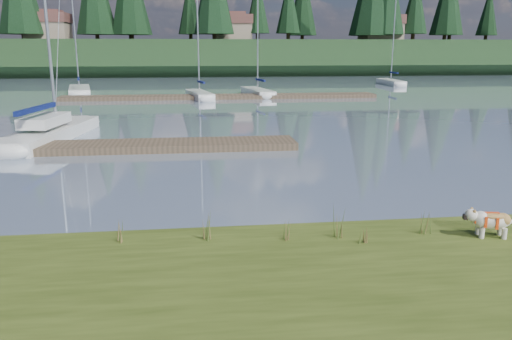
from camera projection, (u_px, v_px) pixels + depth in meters
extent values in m
plane|color=#8090A8|center=(197.00, 99.00, 41.15)|extent=(200.00, 200.00, 0.00)
cube|color=#1A3118|center=(195.00, 58.00, 82.00)|extent=(200.00, 20.00, 5.00)
cylinder|color=silver|center=(482.00, 233.00, 10.05)|extent=(0.10, 0.10, 0.22)
cylinder|color=silver|center=(478.00, 229.00, 10.26)|extent=(0.10, 0.10, 0.22)
cylinder|color=silver|center=(504.00, 234.00, 10.02)|extent=(0.10, 0.10, 0.22)
cylinder|color=silver|center=(500.00, 230.00, 10.23)|extent=(0.10, 0.10, 0.22)
ellipsoid|color=silver|center=(493.00, 221.00, 10.08)|extent=(0.78, 0.50, 0.34)
ellipsoid|color=#AB7D40|center=(493.00, 216.00, 10.06)|extent=(0.56, 0.43, 0.12)
ellipsoid|color=silver|center=(471.00, 215.00, 10.09)|extent=(0.30, 0.31, 0.25)
cube|color=black|center=(465.00, 217.00, 10.11)|extent=(0.10, 0.14, 0.10)
cube|color=silver|center=(51.00, 135.00, 22.77)|extent=(2.92, 8.10, 0.70)
ellipsoid|color=silver|center=(82.00, 122.00, 26.62)|extent=(2.02, 2.39, 0.70)
cube|color=#0C154C|center=(36.00, 109.00, 21.32)|extent=(0.72, 3.59, 0.20)
cube|color=silver|center=(45.00, 120.00, 22.16)|extent=(1.66, 3.03, 0.45)
cube|color=#4C3D2C|center=(102.00, 147.00, 20.40)|extent=(16.00, 2.00, 0.30)
cube|color=#4C3D2C|center=(221.00, 97.00, 41.34)|extent=(26.00, 2.20, 0.30)
cube|color=silver|center=(80.00, 91.00, 46.09)|extent=(3.39, 8.07, 0.70)
ellipsoid|color=silver|center=(80.00, 88.00, 49.70)|extent=(2.13, 2.46, 0.70)
cylinder|color=silver|center=(73.00, 15.00, 44.48)|extent=(0.12, 0.12, 12.30)
cube|color=#0C154C|center=(78.00, 79.00, 44.82)|extent=(0.85, 3.10, 0.20)
cube|color=silver|center=(200.00, 96.00, 41.37)|extent=(2.41, 5.98, 0.70)
ellipsoid|color=silver|center=(193.00, 93.00, 44.07)|extent=(1.55, 1.80, 0.70)
cylinder|color=silver|center=(198.00, 31.00, 40.14)|extent=(0.12, 0.12, 9.18)
cube|color=#0C154C|center=(201.00, 82.00, 40.35)|extent=(0.64, 2.32, 0.20)
cube|color=silver|center=(258.00, 93.00, 43.94)|extent=(2.42, 6.55, 0.70)
ellipsoid|color=silver|center=(248.00, 90.00, 46.93)|extent=(1.65, 1.94, 0.70)
cylinder|color=silver|center=(258.00, 28.00, 42.63)|extent=(0.12, 0.12, 9.84)
cube|color=#0C154C|center=(260.00, 80.00, 42.84)|extent=(0.59, 2.55, 0.20)
cube|color=silver|center=(391.00, 83.00, 56.67)|extent=(1.65, 6.28, 0.70)
ellipsoid|color=silver|center=(382.00, 81.00, 59.68)|extent=(1.42, 1.75, 0.70)
cylinder|color=silver|center=(394.00, 35.00, 55.42)|extent=(0.12, 0.12, 9.29)
cube|color=#0C154C|center=(394.00, 73.00, 55.56)|extent=(0.29, 2.48, 0.20)
cone|color=#475B23|center=(205.00, 225.00, 9.97)|extent=(0.03, 0.03, 0.58)
cone|color=brown|center=(211.00, 229.00, 9.93)|extent=(0.03, 0.03, 0.46)
cone|color=#475B23|center=(208.00, 223.00, 10.00)|extent=(0.03, 0.03, 0.64)
cone|color=brown|center=(212.00, 229.00, 9.98)|extent=(0.03, 0.03, 0.41)
cone|color=#475B23|center=(206.00, 228.00, 9.91)|extent=(0.03, 0.03, 0.52)
cone|color=#475B23|center=(286.00, 229.00, 9.97)|extent=(0.03, 0.03, 0.42)
cone|color=brown|center=(292.00, 232.00, 9.93)|extent=(0.03, 0.03, 0.33)
cone|color=#475B23|center=(289.00, 228.00, 10.00)|extent=(0.03, 0.03, 0.46)
cone|color=brown|center=(293.00, 232.00, 9.98)|extent=(0.03, 0.03, 0.29)
cone|color=#475B23|center=(288.00, 232.00, 9.90)|extent=(0.03, 0.03, 0.38)
cone|color=#475B23|center=(336.00, 222.00, 10.04)|extent=(0.03, 0.03, 0.65)
cone|color=brown|center=(342.00, 226.00, 10.00)|extent=(0.03, 0.03, 0.52)
cone|color=#475B23|center=(339.00, 220.00, 10.06)|extent=(0.03, 0.03, 0.72)
cone|color=brown|center=(343.00, 227.00, 10.05)|extent=(0.03, 0.03, 0.46)
cone|color=#475B23|center=(338.00, 225.00, 9.97)|extent=(0.03, 0.03, 0.59)
cone|color=#475B23|center=(118.00, 231.00, 9.86)|extent=(0.03, 0.03, 0.41)
cone|color=brown|center=(123.00, 234.00, 9.82)|extent=(0.03, 0.03, 0.33)
cone|color=#475B23|center=(121.00, 230.00, 9.89)|extent=(0.03, 0.03, 0.46)
cone|color=brown|center=(125.00, 235.00, 9.86)|extent=(0.03, 0.03, 0.29)
cone|color=#475B23|center=(119.00, 234.00, 9.79)|extent=(0.03, 0.03, 0.37)
cone|color=#475B23|center=(360.00, 234.00, 9.83)|extent=(0.03, 0.03, 0.33)
cone|color=brown|center=(367.00, 237.00, 9.79)|extent=(0.03, 0.03, 0.27)
cone|color=#475B23|center=(363.00, 233.00, 9.87)|extent=(0.03, 0.03, 0.37)
cone|color=brown|center=(367.00, 237.00, 9.83)|extent=(0.03, 0.03, 0.23)
cone|color=#475B23|center=(362.00, 236.00, 9.76)|extent=(0.03, 0.03, 0.30)
cone|color=#475B23|center=(422.00, 223.00, 10.29)|extent=(0.03, 0.03, 0.47)
cone|color=brown|center=(429.00, 226.00, 10.24)|extent=(0.03, 0.03, 0.37)
cone|color=#475B23|center=(424.00, 221.00, 10.32)|extent=(0.03, 0.03, 0.51)
cone|color=brown|center=(429.00, 226.00, 10.29)|extent=(0.03, 0.03, 0.33)
cone|color=#475B23|center=(425.00, 225.00, 10.22)|extent=(0.03, 0.03, 0.42)
cube|color=#33281C|center=(206.00, 241.00, 10.66)|extent=(60.00, 0.50, 0.14)
cylinder|color=#382619|center=(24.00, 35.00, 73.45)|extent=(0.60, 0.60, 1.80)
cylinder|color=#382619|center=(131.00, 36.00, 79.06)|extent=(0.60, 0.60, 1.80)
cylinder|color=#382619|center=(214.00, 35.00, 74.80)|extent=(0.60, 0.60, 1.80)
cylinder|color=#382619|center=(288.00, 36.00, 80.06)|extent=(0.60, 0.60, 1.80)
cone|color=black|center=(289.00, 4.00, 78.88)|extent=(3.96, 3.96, 9.00)
cylinder|color=#382619|center=(371.00, 36.00, 79.65)|extent=(0.60, 0.60, 1.80)
cylinder|color=#382619|center=(444.00, 37.00, 84.19)|extent=(0.60, 0.60, 1.80)
cube|color=gray|center=(48.00, 32.00, 75.61)|extent=(6.00, 5.00, 2.80)
cube|color=brown|center=(47.00, 18.00, 75.11)|extent=(6.30, 5.30, 1.40)
cube|color=brown|center=(46.00, 12.00, 74.91)|extent=(4.20, 3.60, 0.70)
cube|color=gray|center=(232.00, 33.00, 79.85)|extent=(6.00, 5.00, 2.80)
cube|color=brown|center=(232.00, 19.00, 79.35)|extent=(6.30, 5.30, 1.40)
cube|color=brown|center=(232.00, 14.00, 79.16)|extent=(4.20, 3.60, 0.70)
cube|color=gray|center=(380.00, 33.00, 80.73)|extent=(6.00, 5.00, 2.80)
cube|color=brown|center=(381.00, 20.00, 80.23)|extent=(6.30, 5.30, 1.40)
cube|color=brown|center=(382.00, 14.00, 80.04)|extent=(4.20, 3.60, 0.70)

